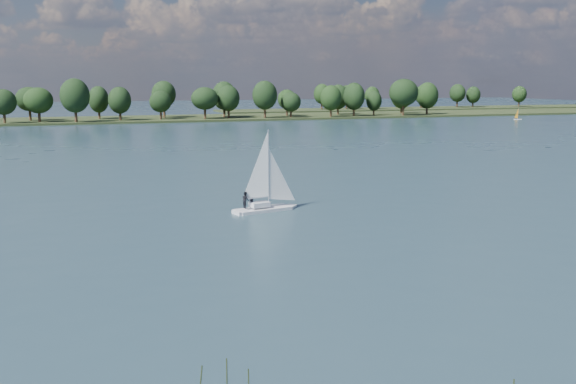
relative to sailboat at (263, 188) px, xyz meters
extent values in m
plane|color=#233342|center=(-0.83, 64.67, -2.64)|extent=(700.00, 700.00, 0.00)
cube|color=black|center=(-0.83, 176.67, -2.64)|extent=(660.00, 40.00, 1.50)
cube|color=black|center=(159.17, 224.67, -2.64)|extent=(220.00, 30.00, 1.40)
cube|color=silver|center=(0.09, 0.00, -2.64)|extent=(7.45, 3.57, 0.85)
cube|color=silver|center=(0.09, 0.00, -1.79)|extent=(2.34, 1.71, 0.53)
cylinder|color=silver|center=(0.09, 0.00, 2.17)|extent=(0.13, 0.13, 8.45)
imported|color=black|center=(-1.21, 0.40, -1.18)|extent=(0.61, 0.76, 1.82)
imported|color=black|center=(-2.05, -0.22, -1.18)|extent=(0.80, 0.97, 1.82)
cube|color=silver|center=(141.84, 133.25, -2.64)|extent=(2.92, 1.40, 0.45)
cylinder|color=silver|center=(141.84, 133.25, -0.37)|extent=(0.08, 0.08, 4.03)
cylinder|color=#283316|center=(-14.26, -39.84, -1.66)|extent=(3.20, 3.20, 2.05)
camera|label=1|loc=(-20.53, -66.53, 11.58)|focal=40.00mm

